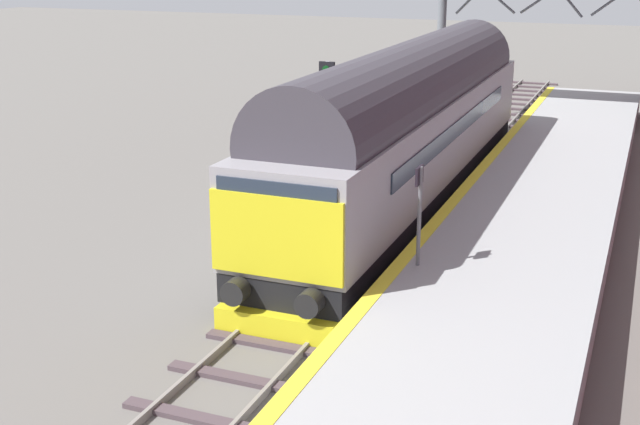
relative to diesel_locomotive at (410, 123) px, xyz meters
The scene contains 6 objects.
ground_plane 5.07m from the diesel_locomotive, 90.02° to the right, with size 140.00×140.00×0.00m, color #65615D.
track_main 5.05m from the diesel_locomotive, 90.02° to the right, with size 2.50×60.00×0.15m.
station_platform 6.04m from the diesel_locomotive, 50.89° to the right, with size 4.00×44.00×1.01m.
diesel_locomotive is the anchor object (origin of this frame).
signal_post_near 2.32m from the diesel_locomotive, behind, with size 0.44×0.22×4.10m.
platform_number_sign 6.96m from the diesel_locomotive, 72.49° to the right, with size 0.10×0.44×2.03m.
Camera 1 is at (6.10, -17.46, 7.04)m, focal length 46.97 mm.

